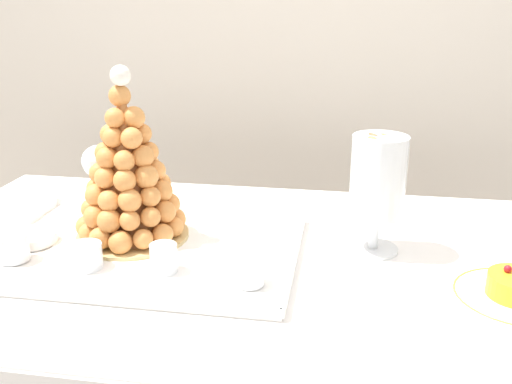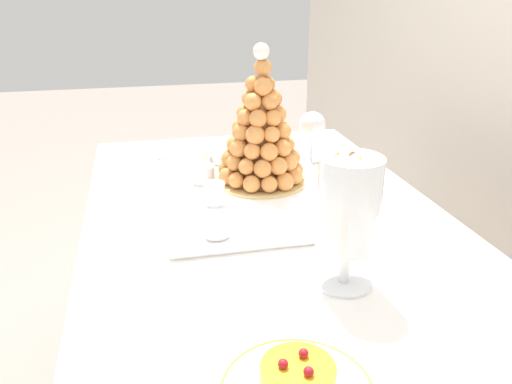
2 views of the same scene
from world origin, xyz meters
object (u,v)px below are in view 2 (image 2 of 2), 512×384
Objects in this scene: macaron_goblet at (349,206)px; dessert_cup_centre at (215,194)px; dessert_cup_left at (199,156)px; dessert_cup_mid_left at (203,175)px; fruit_tart_plate at (298,384)px; serving_tray at (245,191)px; dessert_cup_mid_right at (217,226)px; wine_glass at (312,126)px; croquembouche at (261,132)px; creme_brulee_ramekin at (226,157)px.

dessert_cup_centre is at bearing -155.66° from macaron_goblet.
dessert_cup_left is 0.95× the size of dessert_cup_mid_left.
dessert_cup_left is 0.94m from fruit_tart_plate.
dessert_cup_centre is (0.07, -0.09, 0.03)m from serving_tray.
macaron_goblet is at bearing 146.13° from fruit_tart_plate.
macaron_goblet reaches higher than serving_tray.
dessert_cup_mid_right is 0.34× the size of wine_glass.
croquembouche is 2.36× the size of wine_glass.
creme_brulee_ramekin is at bearing 176.02° from fruit_tart_plate.
dessert_cup_left reaches higher than dessert_cup_mid_right.
fruit_tart_plate is at bearing -33.87° from macaron_goblet.
dessert_cup_mid_right is (0.24, -0.11, 0.03)m from serving_tray.
croquembouche is 0.27m from dessert_cup_left.
dessert_cup_mid_right is at bearing -39.00° from wine_glass.
dessert_cup_centre is 1.04× the size of dessert_cup_mid_right.
dessert_cup_left is at bearing 177.50° from dessert_cup_mid_right.
creme_brulee_ramekin is 0.39× the size of macaron_goblet.
dessert_cup_mid_right is at bearing -7.21° from dessert_cup_centre.
wine_glass is at bearing 129.19° from dessert_cup_centre.
serving_tray is 9.96× the size of dessert_cup_mid_left.
wine_glass is at bearing 160.52° from fruit_tart_plate.
dessert_cup_centre reaches higher than creme_brulee_ramekin.
serving_tray is 0.25m from creme_brulee_ramekin.
wine_glass is (-0.12, 0.35, 0.08)m from dessert_cup_mid_left.
dessert_cup_centre is at bearing -178.53° from fruit_tart_plate.
dessert_cup_mid_right reaches higher than dessert_cup_mid_left.
fruit_tart_plate is at bearing -9.56° from croquembouche.
creme_brulee_ramekin is (-0.48, 0.10, -0.01)m from dessert_cup_mid_right.
creme_brulee_ramekin is (-0.01, 0.08, -0.01)m from dessert_cup_left.
dessert_cup_mid_left is at bearing -2.75° from dessert_cup_left.
dessert_cup_centre reaches higher than dessert_cup_mid_right.
macaron_goblet is (0.39, 0.18, 0.12)m from dessert_cup_centre.
creme_brulee_ramekin is (-0.25, -0.01, 0.01)m from serving_tray.
creme_brulee_ramekin is 0.73m from macaron_goblet.
macaron_goblet is 0.32m from fruit_tart_plate.
croquembouche is 0.35m from dessert_cup_mid_right.
dessert_cup_mid_right is at bearing -2.38° from dessert_cup_mid_left.
dessert_cup_centre reaches higher than dessert_cup_mid_left.
serving_tray is 0.71m from fruit_tart_plate.
croquembouche is 6.92× the size of dessert_cup_mid_right.
serving_tray is at bearing -169.20° from macaron_goblet.
fruit_tart_plate is at bearing -19.48° from wine_glass.
croquembouche is at bearing 129.34° from dessert_cup_centre.
fruit_tart_plate is at bearing 4.60° from dessert_cup_mid_right.
macaron_goblet reaches higher than fruit_tart_plate.
serving_tray is 0.49m from macaron_goblet.
serving_tray is at bearing 20.77° from dessert_cup_left.
serving_tray is at bearing 155.02° from dessert_cup_mid_right.
dessert_cup_centre is at bearing 2.98° from dessert_cup_mid_left.
serving_tray is 2.47× the size of macaron_goblet.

